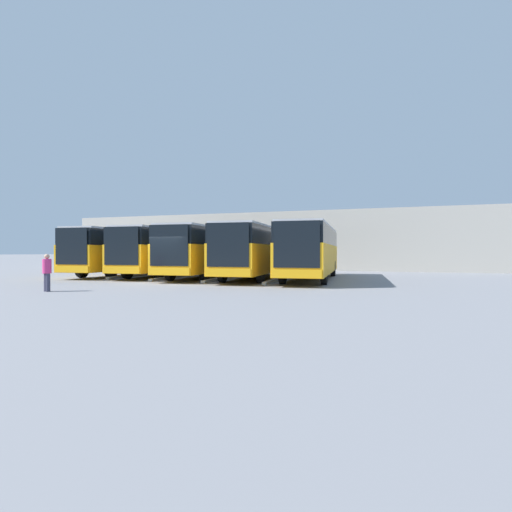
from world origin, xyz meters
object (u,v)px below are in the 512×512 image
at_px(bus_4, 129,250).
at_px(bus_3, 170,250).
at_px(pedestrian, 47,271).
at_px(bus_1, 258,250).
at_px(bus_2, 211,250).
at_px(bus_0, 311,250).

bearing_deg(bus_4, bus_3, 177.35).
bearing_deg(pedestrian, bus_3, -62.74).
bearing_deg(bus_1, bus_2, -8.71).
relative_size(bus_0, bus_3, 1.00).
xyz_separation_m(bus_0, pedestrian, (9.24, 11.01, -0.96)).
bearing_deg(bus_4, bus_2, 171.43).
distance_m(bus_4, pedestrian, 12.72).
bearing_deg(pedestrian, bus_4, -46.93).
xyz_separation_m(bus_3, pedestrian, (-1.14, 11.92, -0.96)).
height_order(bus_2, bus_4, same).
xyz_separation_m(bus_0, bus_4, (13.84, -0.80, 0.00)).
bearing_deg(bus_1, pedestrian, 57.99).
xyz_separation_m(bus_1, bus_4, (10.38, -0.77, 0.00)).
relative_size(bus_1, bus_4, 1.00).
distance_m(bus_1, bus_3, 6.98).
height_order(bus_4, pedestrian, bus_4).
bearing_deg(bus_4, bus_1, 171.38).
bearing_deg(bus_3, pedestrian, 91.07).
bearing_deg(bus_0, bus_4, -7.70).
distance_m(bus_1, bus_2, 3.47).
relative_size(bus_0, bus_2, 1.00).
bearing_deg(bus_3, bus_1, 168.42).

